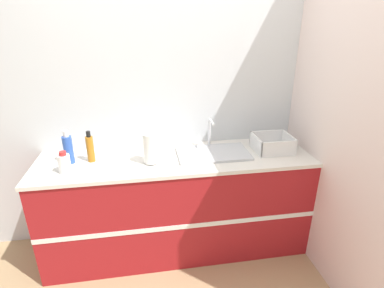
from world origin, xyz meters
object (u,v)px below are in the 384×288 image
at_px(dish_rack, 272,145).
at_px(bottle_amber, 90,148).
at_px(paper_towel_roll, 151,148).
at_px(bottle_blue, 68,149).
at_px(bottle_white_spray, 64,163).
at_px(sink, 213,152).

height_order(dish_rack, bottle_amber, bottle_amber).
xyz_separation_m(paper_towel_roll, bottle_blue, (-0.63, 0.11, -0.01)).
relative_size(paper_towel_roll, bottle_white_spray, 1.48).
bearing_deg(bottle_amber, dish_rack, -1.22).
bearing_deg(bottle_white_spray, paper_towel_roll, 4.56).
height_order(sink, dish_rack, sink).
bearing_deg(sink, paper_towel_roll, -170.09).
distance_m(sink, bottle_white_spray, 1.15).
bearing_deg(bottle_blue, bottle_white_spray, -90.61).
distance_m(paper_towel_roll, bottle_blue, 0.64).
height_order(bottle_white_spray, bottle_blue, bottle_blue).
relative_size(bottle_white_spray, bottle_amber, 0.66).
xyz_separation_m(sink, bottle_white_spray, (-1.14, -0.14, 0.05)).
bearing_deg(sink, bottle_amber, 178.56).
bearing_deg(bottle_blue, dish_rack, -0.92).
bearing_deg(bottle_amber, bottle_white_spray, -134.74).
bearing_deg(bottle_white_spray, bottle_blue, 89.39).
bearing_deg(bottle_amber, paper_towel_roll, -13.79).
bearing_deg(paper_towel_roll, dish_rack, 4.58).
relative_size(sink, paper_towel_roll, 2.41).
xyz_separation_m(dish_rack, bottle_amber, (-1.50, 0.03, 0.06)).
height_order(bottle_white_spray, bottle_amber, bottle_amber).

